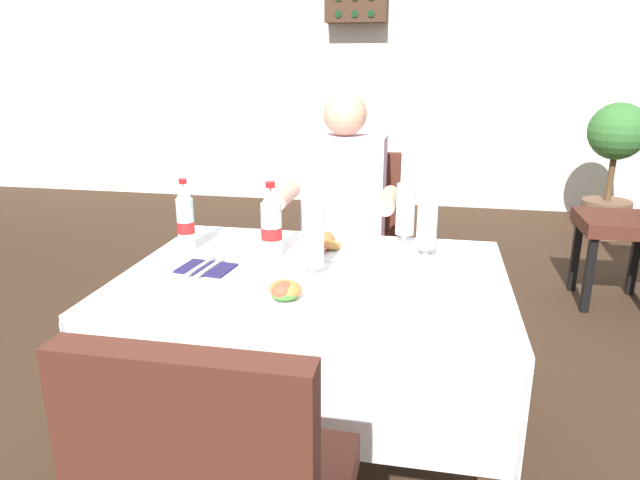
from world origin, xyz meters
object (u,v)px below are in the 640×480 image
at_px(chair_far_diner_seat, 350,245).
at_px(beer_glass_left, 427,226).
at_px(beer_glass_right, 405,214).
at_px(napkin_cutlery_set, 206,268).
at_px(potted_plant_corner, 613,160).
at_px(cola_bottle_secondary, 185,219).
at_px(background_chair_left, 639,213).
at_px(plate_near_camera, 287,294).
at_px(beer_glass_middle, 314,241).
at_px(cola_bottle_primary, 271,225).
at_px(seated_diner_far, 342,219).
at_px(plate_far_diner, 328,247).
at_px(main_dining_table, 314,318).

xyz_separation_m(chair_far_diner_seat, beer_glass_left, (0.35, -0.61, 0.28)).
distance_m(beer_glass_left, beer_glass_right, 0.16).
xyz_separation_m(beer_glass_left, napkin_cutlery_set, (-0.70, -0.27, -0.11)).
bearing_deg(beer_glass_left, potted_plant_corner, 64.57).
relative_size(cola_bottle_secondary, potted_plant_corner, 0.24).
bearing_deg(beer_glass_right, beer_glass_left, -60.29).
bearing_deg(chair_far_diner_seat, beer_glass_left, -60.28).
height_order(cola_bottle_secondary, background_chair_left, cola_bottle_secondary).
relative_size(cola_bottle_secondary, background_chair_left, 0.27).
relative_size(plate_near_camera, beer_glass_right, 1.01).
height_order(beer_glass_right, potted_plant_corner, potted_plant_corner).
height_order(plate_near_camera, beer_glass_middle, beer_glass_middle).
bearing_deg(potted_plant_corner, cola_bottle_primary, -122.09).
height_order(beer_glass_left, background_chair_left, background_chair_left).
xyz_separation_m(beer_glass_middle, cola_bottle_secondary, (-0.50, 0.17, 0.00)).
distance_m(cola_bottle_secondary, potted_plant_corner, 3.88).
xyz_separation_m(chair_far_diner_seat, cola_bottle_secondary, (-0.50, -0.70, 0.29)).
relative_size(cola_bottle_primary, background_chair_left, 0.27).
bearing_deg(chair_far_diner_seat, cola_bottle_secondary, -125.27).
distance_m(chair_far_diner_seat, plate_near_camera, 1.11).
xyz_separation_m(plate_near_camera, potted_plant_corner, (1.82, 3.52, -0.13)).
bearing_deg(seated_diner_far, chair_far_diner_seat, 76.88).
bearing_deg(cola_bottle_secondary, plate_near_camera, -39.60).
height_order(plate_far_diner, beer_glass_middle, beer_glass_middle).
distance_m(seated_diner_far, background_chair_left, 1.86).
height_order(beer_glass_middle, beer_glass_right, beer_glass_right).
bearing_deg(beer_glass_right, plate_near_camera, -115.35).
height_order(plate_near_camera, beer_glass_left, beer_glass_left).
relative_size(plate_near_camera, cola_bottle_primary, 0.86).
bearing_deg(main_dining_table, plate_near_camera, -96.40).
relative_size(chair_far_diner_seat, cola_bottle_primary, 3.65).
height_order(plate_far_diner, cola_bottle_secondary, cola_bottle_secondary).
height_order(main_dining_table, background_chair_left, background_chair_left).
bearing_deg(plate_far_diner, background_chair_left, 45.20).
relative_size(beer_glass_middle, cola_bottle_secondary, 0.84).
xyz_separation_m(beer_glass_left, background_chair_left, (1.18, 1.51, -0.28)).
xyz_separation_m(seated_diner_far, cola_bottle_primary, (-0.15, -0.61, 0.13)).
bearing_deg(plate_near_camera, beer_glass_right, 64.65).
distance_m(chair_far_diner_seat, plate_far_diner, 0.66).
bearing_deg(beer_glass_right, seated_diner_far, 129.13).
bearing_deg(cola_bottle_secondary, seated_diner_far, 51.54).
xyz_separation_m(cola_bottle_primary, cola_bottle_secondary, (-0.32, 0.01, -0.00)).
relative_size(beer_glass_right, potted_plant_corner, 0.21).
distance_m(chair_far_diner_seat, cola_bottle_secondary, 0.91).
height_order(plate_near_camera, cola_bottle_secondary, cola_bottle_secondary).
xyz_separation_m(plate_far_diner, beer_glass_right, (0.26, 0.16, 0.09)).
relative_size(beer_glass_middle, napkin_cutlery_set, 1.13).
height_order(seated_diner_far, napkin_cutlery_set, seated_diner_far).
bearing_deg(plate_far_diner, napkin_cutlery_set, -144.64).
relative_size(beer_glass_left, background_chair_left, 0.22).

